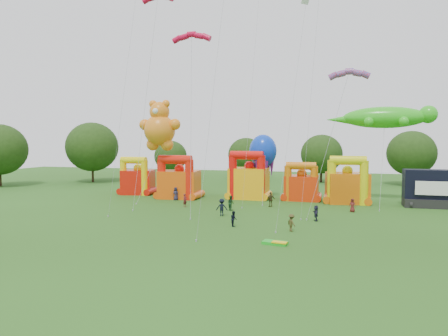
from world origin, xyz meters
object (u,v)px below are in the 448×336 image
(bouncy_castle_2, at_px, (249,181))
(spectator_4, at_px, (271,199))
(bouncy_castle_0, at_px, (137,180))
(gecko_kite, at_px, (383,139))
(teddy_bear_kite, at_px, (157,141))
(spectator_0, at_px, (176,194))
(octopus_kite, at_px, (263,165))
(stage_trailer, at_px, (435,189))

(bouncy_castle_2, height_order, spectator_4, bouncy_castle_2)
(bouncy_castle_0, bearing_deg, gecko_kite, 0.44)
(teddy_bear_kite, xyz_separation_m, spectator_0, (2.62, 0.51, -7.43))
(bouncy_castle_0, distance_m, octopus_kite, 20.01)
(bouncy_castle_0, relative_size, spectator_4, 3.14)
(octopus_kite, distance_m, spectator_4, 8.31)
(spectator_0, bearing_deg, spectator_4, -0.99)
(bouncy_castle_0, xyz_separation_m, gecko_kite, (36.01, 0.28, 6.40))
(spectator_0, relative_size, spectator_4, 0.97)
(bouncy_castle_2, relative_size, octopus_kite, 0.70)
(bouncy_castle_2, relative_size, stage_trailer, 0.95)
(stage_trailer, distance_m, spectator_4, 20.68)
(bouncy_castle_0, distance_m, teddy_bear_kite, 9.59)
(bouncy_castle_2, height_order, spectator_0, bouncy_castle_2)
(bouncy_castle_2, height_order, teddy_bear_kite, teddy_bear_kite)
(octopus_kite, bearing_deg, stage_trailer, -4.52)
(bouncy_castle_2, xyz_separation_m, stage_trailer, (24.22, -1.15, -0.32))
(bouncy_castle_0, xyz_separation_m, octopus_kite, (19.83, 0.59, 2.65))
(spectator_4, bearing_deg, bouncy_castle_0, -50.14)
(spectator_4, bearing_deg, gecko_kite, 171.29)
(bouncy_castle_2, height_order, octopus_kite, octopus_kite)
(spectator_4, bearing_deg, stage_trailer, 160.40)
(gecko_kite, distance_m, spectator_4, 17.24)
(octopus_kite, bearing_deg, spectator_0, -157.03)
(bouncy_castle_0, height_order, stage_trailer, bouncy_castle_0)
(bouncy_castle_0, height_order, bouncy_castle_2, bouncy_castle_2)
(stage_trailer, distance_m, spectator_0, 33.99)
(octopus_kite, bearing_deg, teddy_bear_kite, -159.10)
(teddy_bear_kite, relative_size, spectator_4, 7.53)
(bouncy_castle_2, distance_m, octopus_kite, 3.08)
(bouncy_castle_0, xyz_separation_m, bouncy_castle_2, (17.84, -0.01, 0.37))
(stage_trailer, xyz_separation_m, spectator_4, (-19.97, -5.18, -1.37))
(bouncy_castle_0, bearing_deg, octopus_kite, 1.72)
(bouncy_castle_0, height_order, spectator_4, bouncy_castle_0)
(teddy_bear_kite, bearing_deg, spectator_4, -5.26)
(stage_trailer, height_order, gecko_kite, gecko_kite)
(gecko_kite, height_order, spectator_4, gecko_kite)
(bouncy_castle_0, height_order, teddy_bear_kite, teddy_bear_kite)
(bouncy_castle_2, relative_size, spectator_0, 3.81)
(gecko_kite, bearing_deg, octopus_kite, 178.87)
(teddy_bear_kite, relative_size, gecko_kite, 1.00)
(teddy_bear_kite, distance_m, spectator_0, 7.90)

